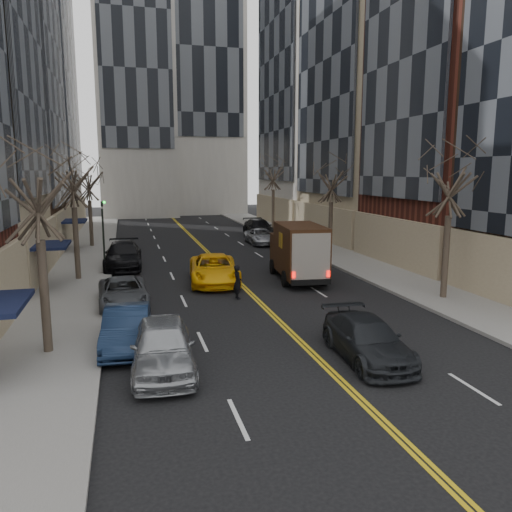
{
  "coord_description": "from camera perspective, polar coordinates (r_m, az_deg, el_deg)",
  "views": [
    {
      "loc": [
        -6.06,
        -9.55,
        6.25
      ],
      "look_at": [
        -0.08,
        13.19,
        2.2
      ],
      "focal_mm": 35.0,
      "sensor_mm": 36.0,
      "label": 1
    }
  ],
  "objects": [
    {
      "name": "tree_rt_near",
      "position": [
        25.36,
        21.45,
        9.57
      ],
      "size": [
        3.2,
        3.2,
        8.71
      ],
      "color": "#382D23",
      "rests_on": "sidewalk_right"
    },
    {
      "name": "tree_lf_mid",
      "position": [
        29.68,
        -20.34,
        9.85
      ],
      "size": [
        3.2,
        3.2,
        8.91
      ],
      "color": "#382D23",
      "rests_on": "sidewalk_left"
    },
    {
      "name": "observer_sedan",
      "position": [
        17.25,
        12.58,
        -9.28
      ],
      "size": [
        2.19,
        4.84,
        1.38
      ],
      "rotation": [
        0.0,
        0.0,
        -0.06
      ],
      "color": "black",
      "rests_on": "ground"
    },
    {
      "name": "parked_lf_e",
      "position": [
        37.94,
        -14.93,
        0.98
      ],
      "size": [
        1.68,
        3.95,
        1.33
      ],
      "primitive_type": "imported",
      "rotation": [
        0.0,
        0.0,
        0.03
      ],
      "color": "#AAADB2",
      "rests_on": "ground"
    },
    {
      "name": "tree_lf_near",
      "position": [
        17.76,
        -23.91,
        8.92
      ],
      "size": [
        3.2,
        3.2,
        8.41
      ],
      "color": "#382D23",
      "rests_on": "sidewalk_left"
    },
    {
      "name": "parked_lf_d",
      "position": [
        33.33,
        -14.94,
        0.08
      ],
      "size": [
        2.49,
        5.77,
        1.66
      ],
      "primitive_type": "imported",
      "rotation": [
        0.0,
        0.0,
        -0.03
      ],
      "color": "black",
      "rests_on": "ground"
    },
    {
      "name": "taxi",
      "position": [
        27.96,
        -4.81,
        -1.52
      ],
      "size": [
        3.22,
        5.93,
        1.58
      ],
      "primitive_type": "imported",
      "rotation": [
        0.0,
        0.0,
        -0.11
      ],
      "color": "#FFB80A",
      "rests_on": "ground"
    },
    {
      "name": "streetwall_right",
      "position": [
        48.22,
        14.18,
        20.06
      ],
      "size": [
        12.26,
        49.0,
        34.0
      ],
      "color": "#4C301E",
      "rests_on": "ground"
    },
    {
      "name": "parked_lf_b",
      "position": [
        18.45,
        -14.56,
        -7.97
      ],
      "size": [
        1.86,
        4.52,
        1.46
      ],
      "primitive_type": "imported",
      "rotation": [
        0.0,
        0.0,
        -0.07
      ],
      "color": "#122039",
      "rests_on": "ground"
    },
    {
      "name": "tree_rt_far",
      "position": [
        51.73,
        2.0,
        10.31
      ],
      "size": [
        3.2,
        3.2,
        9.11
      ],
      "color": "#382D23",
      "rests_on": "sidewalk_right"
    },
    {
      "name": "parked_rt_c",
      "position": [
        47.86,
        0.34,
        3.24
      ],
      "size": [
        2.28,
        5.55,
        1.61
      ],
      "primitive_type": "imported",
      "rotation": [
        0.0,
        0.0,
        -0.01
      ],
      "color": "black",
      "rests_on": "ground"
    },
    {
      "name": "pedestrian",
      "position": [
        24.51,
        -2.13,
        -2.99
      ],
      "size": [
        0.46,
        0.65,
        1.68
      ],
      "primitive_type": "imported",
      "rotation": [
        0.0,
        0.0,
        1.66
      ],
      "color": "black",
      "rests_on": "ground"
    },
    {
      "name": "parked_rt_a",
      "position": [
        38.31,
        3.93,
        1.6
      ],
      "size": [
        1.92,
        5.02,
        1.63
      ],
      "primitive_type": "imported",
      "rotation": [
        0.0,
        0.0,
        0.04
      ],
      "color": "#44464B",
      "rests_on": "ground"
    },
    {
      "name": "traffic_signal",
      "position": [
        31.76,
        -17.07,
        3.14
      ],
      "size": [
        0.29,
        0.26,
        4.7
      ],
      "color": "black",
      "rests_on": "sidewalk_left"
    },
    {
      "name": "tree_rt_mid",
      "position": [
        37.61,
        8.67,
        9.54
      ],
      "size": [
        3.2,
        3.2,
        8.32
      ],
      "color": "#382D23",
      "rests_on": "sidewalk_right"
    },
    {
      "name": "sidewalk_right",
      "position": [
        40.01,
        7.57,
        0.81
      ],
      "size": [
        4.0,
        66.0,
        0.15
      ],
      "primitive_type": "cube",
      "color": "slate",
      "rests_on": "ground"
    },
    {
      "name": "ground",
      "position": [
        12.92,
        16.37,
        -19.58
      ],
      "size": [
        160.0,
        160.0,
        0.0
      ],
      "primitive_type": "plane",
      "color": "black",
      "rests_on": "ground"
    },
    {
      "name": "parked_lf_c",
      "position": [
        23.93,
        -14.93,
        -4.08
      ],
      "size": [
        2.41,
        4.83,
        1.32
      ],
      "primitive_type": "imported",
      "rotation": [
        0.0,
        0.0,
        0.05
      ],
      "color": "#494C50",
      "rests_on": "ground"
    },
    {
      "name": "sidewalk_left",
      "position": [
        37.19,
        -19.05,
        -0.33
      ],
      "size": [
        4.0,
        66.0,
        0.15
      ],
      "primitive_type": "cube",
      "color": "slate",
      "rests_on": "ground"
    },
    {
      "name": "ups_truck",
      "position": [
        28.59,
        4.84,
        0.45
      ],
      "size": [
        2.88,
        6.12,
        3.25
      ],
      "rotation": [
        0.0,
        0.0,
        -0.1
      ],
      "color": "black",
      "rests_on": "ground"
    },
    {
      "name": "parked_rt_b",
      "position": [
        42.7,
        0.56,
        2.24
      ],
      "size": [
        2.23,
        4.71,
        1.3
      ],
      "primitive_type": "imported",
      "rotation": [
        0.0,
        0.0,
        -0.02
      ],
      "color": "#A9ABB1",
      "rests_on": "ground"
    },
    {
      "name": "tree_lf_far",
      "position": [
        42.64,
        -18.65,
        8.97
      ],
      "size": [
        3.2,
        3.2,
        8.12
      ],
      "color": "#382D23",
      "rests_on": "sidewalk_left"
    },
    {
      "name": "parked_lf_a",
      "position": [
        16.14,
        -10.62,
        -10.07
      ],
      "size": [
        2.14,
        4.88,
        1.64
      ],
      "primitive_type": "imported",
      "rotation": [
        0.0,
        0.0,
        -0.04
      ],
      "color": "#9CA0A3",
      "rests_on": "ground"
    }
  ]
}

